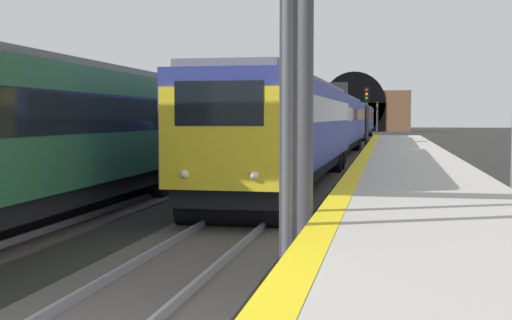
{
  "coord_description": "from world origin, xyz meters",
  "views": [
    {
      "loc": [
        -6.86,
        -3.48,
        2.63
      ],
      "look_at": [
        11.33,
        0.04,
        1.44
      ],
      "focal_mm": 47.86,
      "sensor_mm": 36.0,
      "label": 1
    }
  ],
  "objects": [
    {
      "name": "railway_signal_far",
      "position": [
        95.12,
        -1.96,
        2.92
      ],
      "size": [
        0.39,
        0.38,
        4.79
      ],
      "rotation": [
        0.0,
        0.0,
        3.14
      ],
      "color": "#38383D",
      "rests_on": "ground_plane"
    },
    {
      "name": "train_adjacent_platform",
      "position": [
        26.66,
        4.6,
        2.28
      ],
      "size": [
        57.84,
        3.05,
        3.98
      ],
      "rotation": [
        0.0,
        0.0,
        3.16
      ],
      "color": "#235638",
      "rests_on": "ground_plane"
    },
    {
      "name": "train_main_approaching",
      "position": [
        48.27,
        0.0,
        2.26
      ],
      "size": [
        81.52,
        3.12,
        4.82
      ],
      "rotation": [
        0.0,
        0.0,
        3.13
      ],
      "color": "navy",
      "rests_on": "ground_plane"
    },
    {
      "name": "railway_signal_near",
      "position": [
        3.5,
        -1.96,
        3.24
      ],
      "size": [
        0.39,
        0.38,
        5.57
      ],
      "rotation": [
        0.0,
        0.0,
        3.14
      ],
      "color": "#4C4C54",
      "rests_on": "ground_plane"
    },
    {
      "name": "tunnel_portal",
      "position": [
        113.83,
        2.3,
        3.58
      ],
      "size": [
        2.57,
        19.33,
        10.82
      ],
      "color": "brown",
      "rests_on": "ground_plane"
    },
    {
      "name": "platform_right_edge_strip",
      "position": [
        0.0,
        -2.5,
        0.93
      ],
      "size": [
        112.0,
        0.5,
        0.01
      ],
      "primitive_type": "cube",
      "color": "yellow",
      "rests_on": "platform_right"
    },
    {
      "name": "railway_signal_mid",
      "position": [
        43.76,
        -1.96,
        2.89
      ],
      "size": [
        0.39,
        0.38,
        4.74
      ],
      "rotation": [
        0.0,
        0.0,
        3.14
      ],
      "color": "#38383D",
      "rests_on": "ground_plane"
    }
  ]
}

